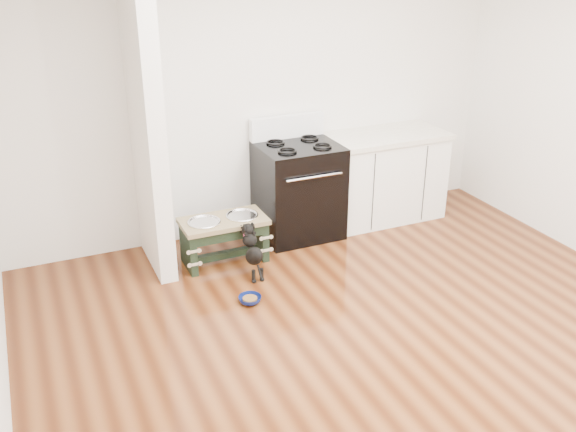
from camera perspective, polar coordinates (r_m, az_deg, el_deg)
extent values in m
plane|color=#411C0B|center=(4.71, 9.31, -12.45)|extent=(5.00, 5.00, 0.00)
plane|color=silver|center=(6.19, -2.51, 10.69)|extent=(5.00, 0.00, 5.00)
cube|color=silver|center=(5.50, -12.52, 8.43)|extent=(0.15, 0.80, 2.70)
cube|color=black|center=(6.25, 0.93, 2.28)|extent=(0.76, 0.65, 0.92)
cube|color=black|center=(6.01, 2.16, 0.74)|extent=(0.58, 0.02, 0.50)
cylinder|color=silver|center=(5.86, 2.38, 3.47)|extent=(0.56, 0.02, 0.02)
cube|color=white|center=(6.30, -0.09, 7.95)|extent=(0.76, 0.08, 0.22)
torus|color=black|center=(5.90, -0.06, 5.81)|extent=(0.18, 0.18, 0.02)
torus|color=black|center=(6.05, 3.08, 6.24)|extent=(0.18, 0.18, 0.02)
torus|color=black|center=(6.14, -1.12, 6.56)|extent=(0.18, 0.18, 0.02)
torus|color=black|center=(6.29, 1.93, 6.95)|extent=(0.18, 0.18, 0.02)
cube|color=white|center=(6.72, 8.46, 3.34)|extent=(1.20, 0.60, 0.86)
cube|color=#BBB29F|center=(6.58, 8.70, 7.05)|extent=(1.24, 0.64, 0.05)
cube|color=black|center=(6.67, 9.43, -0.45)|extent=(1.20, 0.06, 0.10)
cube|color=black|center=(5.77, -8.84, -2.92)|extent=(0.06, 0.37, 0.38)
cube|color=black|center=(5.95, -2.62, -1.77)|extent=(0.06, 0.37, 0.38)
cube|color=black|center=(5.65, -5.19, -1.74)|extent=(0.61, 0.03, 0.09)
cube|color=black|center=(5.91, -5.63, -3.43)|extent=(0.61, 0.06, 0.06)
cube|color=brown|center=(5.76, -5.76, -0.47)|extent=(0.77, 0.41, 0.04)
cylinder|color=silver|center=(5.72, -7.46, -0.75)|extent=(0.26, 0.26, 0.05)
cylinder|color=silver|center=(5.81, -4.10, -0.15)|extent=(0.26, 0.26, 0.05)
torus|color=silver|center=(5.70, -7.47, -0.52)|extent=(0.30, 0.30, 0.02)
torus|color=silver|center=(5.80, -4.11, 0.07)|extent=(0.30, 0.30, 0.02)
cylinder|color=black|center=(5.55, -3.08, -5.36)|extent=(0.03, 0.03, 0.12)
cylinder|color=black|center=(5.57, -2.37, -5.21)|extent=(0.03, 0.03, 0.12)
sphere|color=black|center=(5.56, -3.03, -5.81)|extent=(0.04, 0.04, 0.04)
sphere|color=black|center=(5.58, -2.32, -5.66)|extent=(0.04, 0.04, 0.04)
ellipsoid|color=black|center=(5.55, -3.03, -3.57)|extent=(0.13, 0.31, 0.28)
sphere|color=black|center=(5.58, -3.42, -2.13)|extent=(0.13, 0.13, 0.13)
sphere|color=black|center=(5.57, -3.58, -1.21)|extent=(0.11, 0.11, 0.11)
sphere|color=black|center=(5.63, -4.18, -0.98)|extent=(0.04, 0.04, 0.04)
sphere|color=black|center=(5.65, -3.50, -0.85)|extent=(0.04, 0.04, 0.04)
cylinder|color=black|center=(5.49, -2.56, -4.93)|extent=(0.02, 0.09, 0.10)
torus|color=#D03D5A|center=(5.58, -3.51, -1.66)|extent=(0.10, 0.07, 0.09)
imported|color=#0B164F|center=(5.27, -3.40, -7.43)|extent=(0.25, 0.25, 0.06)
cylinder|color=#553618|center=(5.27, -3.40, -7.39)|extent=(0.12, 0.12, 0.02)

